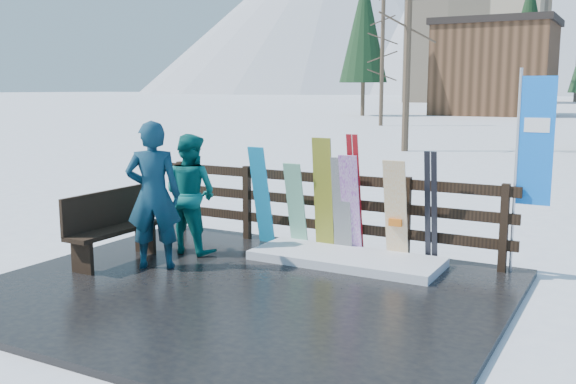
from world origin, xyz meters
The scene contains 16 objects.
ground centered at (0.00, 0.00, 0.00)m, with size 700.00×700.00×0.00m, color white.
deck centered at (0.00, 0.00, 0.04)m, with size 6.00×5.00×0.08m, color black.
fence centered at (0.00, 2.20, 0.74)m, with size 5.60×0.10×1.15m.
snow_patch centered at (0.66, 1.60, 0.14)m, with size 2.57×1.00×0.12m, color white.
bench centered at (-2.18, 0.13, 0.60)m, with size 0.41×1.50×0.97m.
snowboard_0 centered at (-0.90, 1.98, 0.83)m, with size 0.27×0.03×1.53m, color #1794C9.
snowboard_1 centered at (-0.31, 1.98, 0.72)m, with size 0.27×0.03×1.31m, color silver.
snowboard_2 centered at (0.13, 1.98, 0.91)m, with size 0.29×0.03×1.67m, color yellow.
snowboard_3 centered at (0.55, 1.98, 0.80)m, with size 0.27×0.03×1.47m, color silver.
snowboard_4 centered at (0.42, 1.98, 0.78)m, with size 0.27×0.03×1.41m, color black.
snowboard_5 centered at (1.22, 1.98, 0.78)m, with size 0.31×0.03×1.43m, color white.
ski_pair_a centered at (0.59, 2.05, 0.95)m, with size 0.17×0.34×1.73m.
ski_pair_b centered at (1.68, 2.05, 0.85)m, with size 0.17×0.26×1.54m.
rental_flag centered at (2.87, 2.25, 1.69)m, with size 0.45×0.04×2.60m.
person_front centered at (-1.48, 0.20, 1.05)m, with size 0.71×0.46×1.94m, color #124A5A.
person_back centered at (-1.55, 1.07, 0.94)m, with size 0.83×0.65×1.72m, color #0B6561.
Camera 1 is at (4.03, -6.19, 2.43)m, focal length 40.00 mm.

